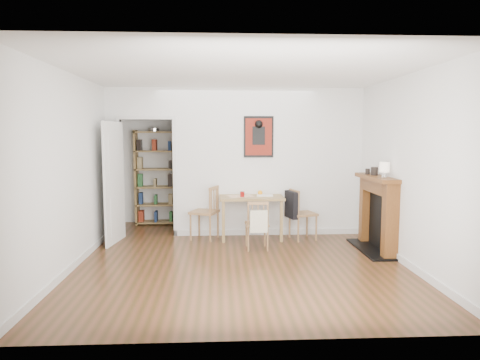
{
  "coord_description": "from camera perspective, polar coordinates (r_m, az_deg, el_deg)",
  "views": [
    {
      "loc": [
        -0.3,
        -6.14,
        1.79
      ],
      "look_at": [
        0.04,
        0.6,
        1.07
      ],
      "focal_mm": 32.0,
      "sensor_mm": 36.0,
      "label": 1
    }
  ],
  "objects": [
    {
      "name": "mantel_lamp",
      "position": [
        6.58,
        18.7,
        1.51
      ],
      "size": [
        0.15,
        0.15,
        0.23
      ],
      "color": "silver",
      "rests_on": "fireplace"
    },
    {
      "name": "fireplace",
      "position": [
        6.95,
        17.95,
        -3.94
      ],
      "size": [
        0.45,
        1.25,
        1.16
      ],
      "color": "brown",
      "rests_on": "ground"
    },
    {
      "name": "notebook",
      "position": [
        7.38,
        3.34,
        -2.06
      ],
      "size": [
        0.29,
        0.23,
        0.01
      ],
      "primitive_type": "cube",
      "rotation": [
        0.0,
        0.0,
        -0.1
      ],
      "color": "white",
      "rests_on": "dining_table"
    },
    {
      "name": "ceramic_jar_b",
      "position": [
        7.09,
        16.65,
        1.1
      ],
      "size": [
        0.07,
        0.07,
        0.09
      ],
      "primitive_type": "cylinder",
      "color": "black",
      "rests_on": "fireplace"
    },
    {
      "name": "placemat",
      "position": [
        7.32,
        0.05,
        -2.15
      ],
      "size": [
        0.49,
        0.41,
        0.0
      ],
      "primitive_type": "cube",
      "rotation": [
        0.0,
        0.0,
        0.26
      ],
      "color": "beige",
      "rests_on": "dining_table"
    },
    {
      "name": "chair_right",
      "position": [
        7.39,
        8.26,
        -4.44
      ],
      "size": [
        0.58,
        0.54,
        0.87
      ],
      "color": "#956B45",
      "rests_on": "ground"
    },
    {
      "name": "orange_fruit",
      "position": [
        7.48,
        2.71,
        -1.7
      ],
      "size": [
        0.08,
        0.08,
        0.08
      ],
      "primitive_type": "sphere",
      "color": "#FF9A0D",
      "rests_on": "dining_table"
    },
    {
      "name": "ground",
      "position": [
        6.4,
        -0.07,
        -10.14
      ],
      "size": [
        5.2,
        5.2,
        0.0
      ],
      "primitive_type": "plane",
      "color": "#57301C",
      "rests_on": "ground"
    },
    {
      "name": "room_shell",
      "position": [
        7.51,
        0.19,
        2.33
      ],
      "size": [
        5.2,
        5.2,
        5.2
      ],
      "color": "silver",
      "rests_on": "ground"
    },
    {
      "name": "dining_table",
      "position": [
        7.35,
        1.51,
        -2.84
      ],
      "size": [
        1.08,
        0.69,
        0.74
      ],
      "color": "olive",
      "rests_on": "ground"
    },
    {
      "name": "ceramic_jar_a",
      "position": [
        6.94,
        17.47,
        1.13
      ],
      "size": [
        0.11,
        0.11,
        0.13
      ],
      "primitive_type": "cylinder",
      "color": "black",
      "rests_on": "fireplace"
    },
    {
      "name": "bookshelf",
      "position": [
        8.68,
        -11.21,
        0.25
      ],
      "size": [
        0.79,
        0.32,
        1.88
      ],
      "color": "olive",
      "rests_on": "ground"
    },
    {
      "name": "chair_front",
      "position": [
        6.71,
        2.26,
        -5.93
      ],
      "size": [
        0.4,
        0.45,
        0.77
      ],
      "color": "#956B45",
      "rests_on": "ground"
    },
    {
      "name": "chair_left",
      "position": [
        7.35,
        -4.78,
        -4.35
      ],
      "size": [
        0.6,
        0.6,
        0.92
      ],
      "color": "#956B45",
      "rests_on": "ground"
    },
    {
      "name": "red_glass",
      "position": [
        7.22,
        0.31,
        -1.91
      ],
      "size": [
        0.07,
        0.07,
        0.09
      ],
      "primitive_type": "cylinder",
      "color": "maroon",
      "rests_on": "dining_table"
    }
  ]
}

